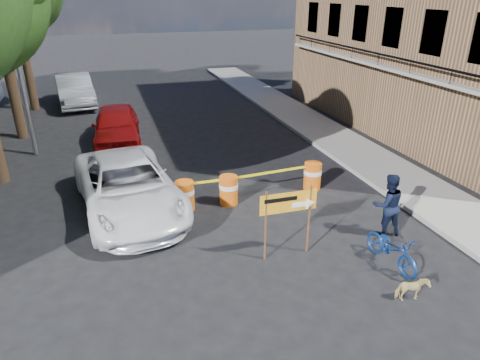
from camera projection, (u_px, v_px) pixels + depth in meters
ground at (259, 258)px, 10.48m from camera, size 120.00×120.00×0.00m
sidewalk_east at (352, 149)px, 17.39m from camera, size 2.40×40.00×0.15m
streetlamp at (15, 40)px, 15.30m from camera, size 1.25×0.18×8.00m
barrel_far_left at (127, 200)px, 12.33m from camera, size 0.58×0.58×0.90m
barrel_mid_left at (185, 195)px, 12.62m from camera, size 0.58×0.58×0.90m
barrel_mid_right at (229, 190)px, 12.98m from camera, size 0.58×0.58×0.90m
barrel_far_right at (312, 175)px, 13.96m from camera, size 0.58×0.58×0.90m
detour_sign at (296, 207)px, 10.11m from camera, size 1.42×0.27×1.83m
pedestrian at (388, 205)px, 11.20m from camera, size 0.92×0.76×1.73m
bicycle at (394, 234)px, 9.93m from camera, size 0.67×0.94×1.68m
dog at (412, 290)px, 8.96m from camera, size 0.70×0.38×0.56m
suv_white at (128, 187)px, 12.42m from camera, size 3.27×5.90×1.56m
sedan_red at (116, 125)px, 17.97m from camera, size 2.14×4.76×1.59m
sedan_silver at (75, 90)px, 24.03m from camera, size 2.38×5.35×1.71m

